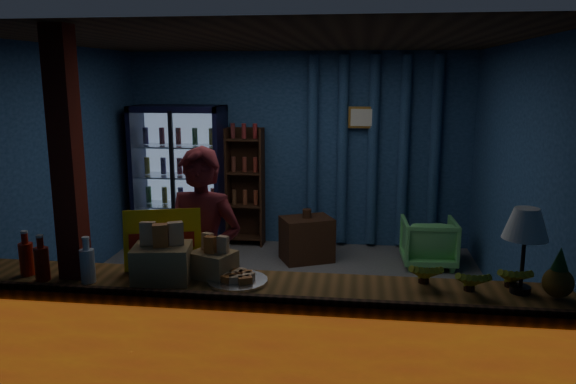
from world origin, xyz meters
The scene contains 19 objects.
ground centered at (0.00, 0.00, 0.00)m, with size 4.60×4.60×0.00m, color #515154.
room_walls centered at (0.00, 0.00, 1.57)m, with size 4.60×4.60×4.60m.
counter centered at (0.00, -1.91, 0.48)m, with size 4.40×0.57×0.99m.
support_post centered at (-1.05, -1.90, 1.30)m, with size 0.16×0.16×2.60m, color maroon.
beverage_cooler centered at (-1.55, 1.92, 0.93)m, with size 1.20×0.62×1.90m.
bottle_shelf centered at (-0.70, 2.06, 0.79)m, with size 0.50×0.28×1.60m.
curtain_folds centered at (1.00, 2.14, 1.30)m, with size 1.74×0.14×2.50m.
framed_picture centered at (0.85, 2.10, 1.75)m, with size 0.36×0.04×0.28m.
shopkeeper centered at (-0.35, -1.27, 0.88)m, with size 0.64×0.42×1.76m, color maroon.
green_chair centered at (1.69, 1.44, 0.29)m, with size 0.63×0.65×0.59m, color #61C365.
side_table centered at (0.20, 1.43, 0.28)m, with size 0.74×0.66×0.66m.
yellow_sign centered at (-0.51, -1.68, 1.16)m, with size 0.54×0.25×0.42m.
soda_bottles centered at (-1.15, -1.96, 1.08)m, with size 0.57×0.18×0.31m.
snack_box_left centered at (-0.44, -1.90, 1.09)m, with size 0.41×0.36×0.39m.
snack_box_centre centered at (-0.12, -1.79, 1.05)m, with size 0.34×0.31×0.29m.
pastry_tray centered at (0.06, -1.88, 0.97)m, with size 0.40×0.40×0.07m.
banana_bunches centered at (1.55, -1.80, 1.04)m, with size 0.78×0.30×0.17m.
table_lamp centered at (1.85, -1.82, 1.38)m, with size 0.28×0.28×0.54m.
pineapple centered at (2.05, -1.89, 1.08)m, with size 0.18×0.18×0.32m.
Camera 1 is at (0.84, -5.29, 2.28)m, focal length 35.00 mm.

